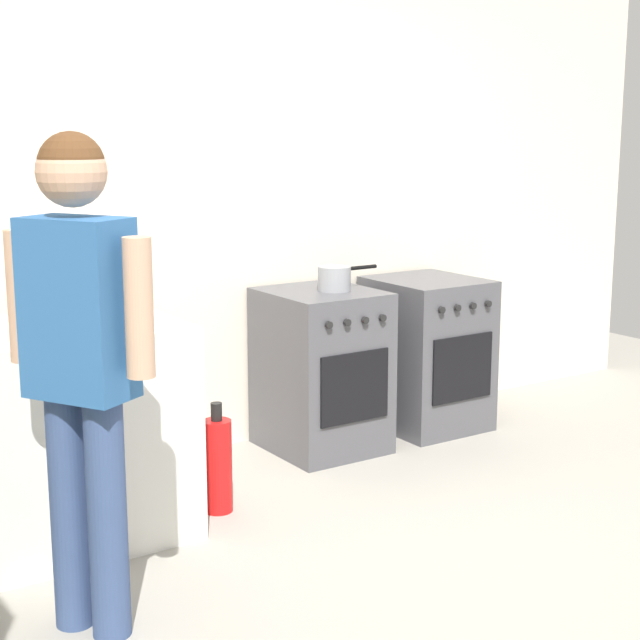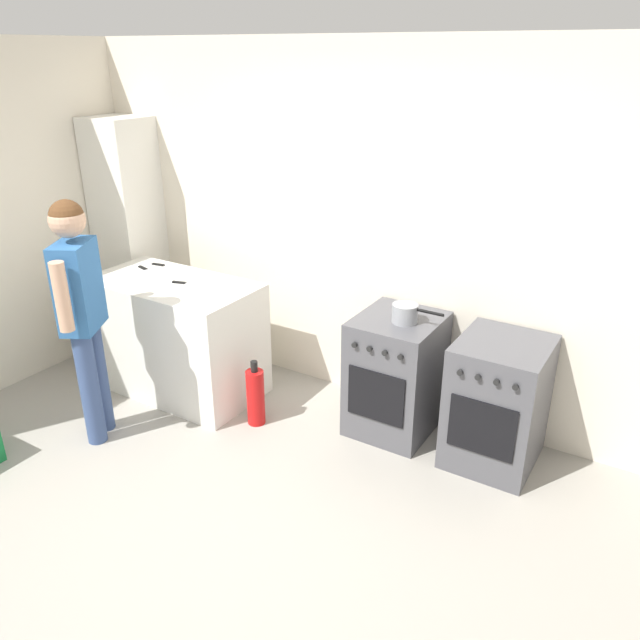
{
  "view_description": "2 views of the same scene",
  "coord_description": "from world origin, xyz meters",
  "px_view_note": "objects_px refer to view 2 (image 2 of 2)",
  "views": [
    {
      "loc": [
        -2.42,
        -2.59,
        1.69
      ],
      "look_at": [
        -0.26,
        0.66,
        0.91
      ],
      "focal_mm": 55.0,
      "sensor_mm": 36.0,
      "label": 1
    },
    {
      "loc": [
        1.91,
        -1.95,
        2.51
      ],
      "look_at": [
        0.15,
        0.9,
        1.04
      ],
      "focal_mm": 35.0,
      "sensor_mm": 36.0,
      "label": 2
    }
  ],
  "objects_px": {
    "knife_paring": "(155,264)",
    "fire_extinguisher": "(256,396)",
    "knife_utility": "(147,270)",
    "larder_cabinet": "(130,236)",
    "pot": "(405,313)",
    "knife_carving": "(191,284)",
    "person": "(81,302)",
    "oven_right": "(497,402)",
    "oven_left": "(396,374)"
  },
  "relations": [
    {
      "from": "person",
      "to": "larder_cabinet",
      "type": "xyz_separation_m",
      "value": [
        -0.94,
        1.27,
        -0.01
      ]
    },
    {
      "from": "knife_carving",
      "to": "person",
      "type": "bearing_deg",
      "value": -101.87
    },
    {
      "from": "oven_right",
      "to": "person",
      "type": "height_order",
      "value": "person"
    },
    {
      "from": "oven_right",
      "to": "knife_carving",
      "type": "height_order",
      "value": "knife_carving"
    },
    {
      "from": "oven_right",
      "to": "larder_cabinet",
      "type": "relative_size",
      "value": 0.42
    },
    {
      "from": "pot",
      "to": "knife_paring",
      "type": "relative_size",
      "value": 1.67
    },
    {
      "from": "oven_left",
      "to": "oven_right",
      "type": "relative_size",
      "value": 1.0
    },
    {
      "from": "oven_right",
      "to": "oven_left",
      "type": "bearing_deg",
      "value": -180.0
    },
    {
      "from": "larder_cabinet",
      "to": "person",
      "type": "bearing_deg",
      "value": -53.71
    },
    {
      "from": "knife_carving",
      "to": "larder_cabinet",
      "type": "distance_m",
      "value": 1.2
    },
    {
      "from": "pot",
      "to": "knife_utility",
      "type": "xyz_separation_m",
      "value": [
        -2.12,
        -0.25,
        -0.01
      ]
    },
    {
      "from": "pot",
      "to": "larder_cabinet",
      "type": "xyz_separation_m",
      "value": [
        -2.71,
        0.14,
        0.09
      ]
    },
    {
      "from": "pot",
      "to": "person",
      "type": "bearing_deg",
      "value": -147.38
    },
    {
      "from": "oven_right",
      "to": "pot",
      "type": "height_order",
      "value": "pot"
    },
    {
      "from": "oven_right",
      "to": "knife_utility",
      "type": "xyz_separation_m",
      "value": [
        -2.77,
        -0.28,
        0.48
      ]
    },
    {
      "from": "knife_paring",
      "to": "knife_utility",
      "type": "bearing_deg",
      "value": -71.98
    },
    {
      "from": "oven_right",
      "to": "knife_utility",
      "type": "distance_m",
      "value": 2.83
    },
    {
      "from": "oven_left",
      "to": "oven_right",
      "type": "height_order",
      "value": "same"
    },
    {
      "from": "pot",
      "to": "larder_cabinet",
      "type": "bearing_deg",
      "value": 177.09
    },
    {
      "from": "oven_right",
      "to": "knife_utility",
      "type": "bearing_deg",
      "value": -174.18
    },
    {
      "from": "pot",
      "to": "person",
      "type": "relative_size",
      "value": 0.21
    },
    {
      "from": "person",
      "to": "pot",
      "type": "bearing_deg",
      "value": 32.62
    },
    {
      "from": "oven_left",
      "to": "fire_extinguisher",
      "type": "distance_m",
      "value": 1.01
    },
    {
      "from": "pot",
      "to": "knife_paring",
      "type": "height_order",
      "value": "pot"
    },
    {
      "from": "knife_paring",
      "to": "knife_utility",
      "type": "xyz_separation_m",
      "value": [
        0.04,
        -0.14,
        -0.0
      ]
    },
    {
      "from": "knife_paring",
      "to": "larder_cabinet",
      "type": "relative_size",
      "value": 0.11
    },
    {
      "from": "knife_paring",
      "to": "fire_extinguisher",
      "type": "relative_size",
      "value": 0.42
    },
    {
      "from": "knife_paring",
      "to": "knife_carving",
      "type": "bearing_deg",
      "value": -18.84
    },
    {
      "from": "larder_cabinet",
      "to": "knife_utility",
      "type": "bearing_deg",
      "value": -33.01
    },
    {
      "from": "oven_right",
      "to": "person",
      "type": "bearing_deg",
      "value": -154.27
    },
    {
      "from": "pot",
      "to": "knife_utility",
      "type": "height_order",
      "value": "pot"
    },
    {
      "from": "knife_carving",
      "to": "knife_utility",
      "type": "bearing_deg",
      "value": 173.76
    },
    {
      "from": "oven_right",
      "to": "larder_cabinet",
      "type": "distance_m",
      "value": 3.42
    },
    {
      "from": "oven_left",
      "to": "oven_right",
      "type": "bearing_deg",
      "value": 0.0
    },
    {
      "from": "pot",
      "to": "knife_carving",
      "type": "xyz_separation_m",
      "value": [
        -1.6,
        -0.3,
        -0.01
      ]
    },
    {
      "from": "person",
      "to": "knife_paring",
      "type": "bearing_deg",
      "value": 110.7
    },
    {
      "from": "fire_extinguisher",
      "to": "knife_carving",
      "type": "bearing_deg",
      "value": 168.32
    },
    {
      "from": "knife_utility",
      "to": "oven_left",
      "type": "bearing_deg",
      "value": 7.83
    },
    {
      "from": "oven_right",
      "to": "pot",
      "type": "distance_m",
      "value": 0.82
    },
    {
      "from": "knife_paring",
      "to": "knife_carving",
      "type": "distance_m",
      "value": 0.59
    },
    {
      "from": "knife_paring",
      "to": "knife_carving",
      "type": "xyz_separation_m",
      "value": [
        0.56,
        -0.19,
        -0.0
      ]
    },
    {
      "from": "knife_utility",
      "to": "larder_cabinet",
      "type": "height_order",
      "value": "larder_cabinet"
    },
    {
      "from": "oven_left",
      "to": "larder_cabinet",
      "type": "bearing_deg",
      "value": 177.79
    },
    {
      "from": "knife_utility",
      "to": "fire_extinguisher",
      "type": "relative_size",
      "value": 0.5
    },
    {
      "from": "oven_left",
      "to": "pot",
      "type": "relative_size",
      "value": 2.42
    },
    {
      "from": "knife_carving",
      "to": "pot",
      "type": "bearing_deg",
      "value": 10.74
    },
    {
      "from": "oven_left",
      "to": "person",
      "type": "relative_size",
      "value": 0.51
    },
    {
      "from": "pot",
      "to": "person",
      "type": "distance_m",
      "value": 2.11
    },
    {
      "from": "oven_right",
      "to": "knife_utility",
      "type": "relative_size",
      "value": 3.4
    },
    {
      "from": "fire_extinguisher",
      "to": "larder_cabinet",
      "type": "xyz_separation_m",
      "value": [
        -1.78,
        0.58,
        0.78
      ]
    }
  ]
}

